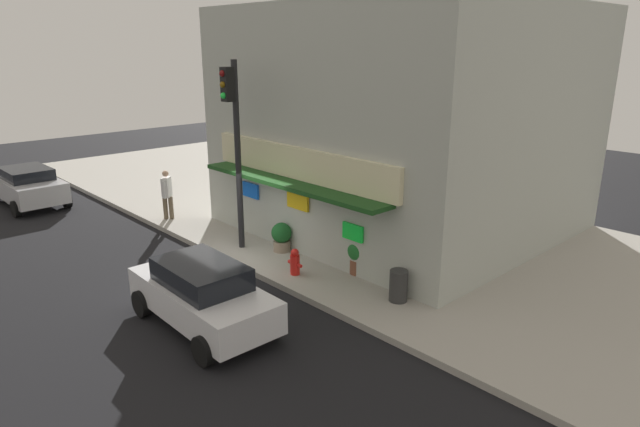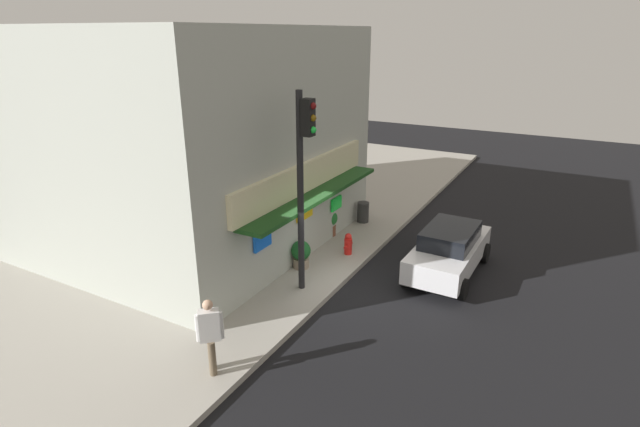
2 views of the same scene
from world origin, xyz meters
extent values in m
plane|color=black|center=(0.00, 0.00, 0.00)|extent=(54.73, 54.73, 0.00)
cube|color=#A39E93|center=(0.00, 5.50, 0.08)|extent=(36.48, 11.00, 0.17)
cube|color=#ADB2A8|center=(0.92, 6.41, 3.74)|extent=(9.80, 9.20, 7.14)
cube|color=beige|center=(0.92, 1.73, 2.94)|extent=(7.45, 0.16, 0.92)
cube|color=#194719|center=(0.92, 1.38, 2.42)|extent=(7.06, 0.90, 0.12)
cube|color=blue|center=(-1.43, 1.75, 1.70)|extent=(0.77, 0.08, 0.47)
cube|color=yellow|center=(0.87, 1.75, 1.80)|extent=(0.89, 0.08, 0.45)
cube|color=#19E53F|center=(3.08, 1.75, 1.42)|extent=(0.70, 0.08, 0.45)
cylinder|color=black|center=(-0.80, 0.89, 2.97)|extent=(0.18, 0.18, 5.60)
cube|color=black|center=(-0.80, 0.64, 5.09)|extent=(0.32, 0.28, 0.95)
sphere|color=maroon|center=(-0.80, 0.49, 5.39)|extent=(0.18, 0.18, 0.18)
sphere|color=brown|center=(-0.80, 0.49, 5.09)|extent=(0.18, 0.18, 0.18)
sphere|color=#1ED83F|center=(-0.80, 0.49, 4.79)|extent=(0.18, 0.18, 0.18)
cylinder|color=red|center=(1.93, 0.71, 0.44)|extent=(0.26, 0.26, 0.55)
sphere|color=red|center=(1.93, 0.71, 0.79)|extent=(0.22, 0.22, 0.22)
cylinder|color=red|center=(1.74, 0.71, 0.47)|extent=(0.12, 0.10, 0.10)
cylinder|color=red|center=(2.12, 0.71, 0.47)|extent=(0.12, 0.10, 0.10)
cylinder|color=#2D2D2D|center=(4.88, 1.49, 0.56)|extent=(0.45, 0.45, 0.79)
cylinder|color=brown|center=(-5.04, 0.58, 0.58)|extent=(0.23, 0.23, 0.82)
cylinder|color=brown|center=(-4.88, 0.72, 0.58)|extent=(0.23, 0.23, 0.82)
cube|color=silver|center=(-4.96, 0.65, 1.34)|extent=(0.47, 0.49, 0.70)
sphere|color=tan|center=(-4.96, 0.65, 1.83)|extent=(0.22, 0.22, 0.22)
cylinder|color=silver|center=(-4.80, 0.48, 1.30)|extent=(0.14, 0.14, 0.63)
cylinder|color=silver|center=(-5.13, 0.83, 1.30)|extent=(0.14, 0.14, 0.63)
cylinder|color=brown|center=(3.06, 2.02, 0.37)|extent=(0.48, 0.48, 0.41)
sphere|color=#1E6628|center=(3.06, 2.02, 0.83)|extent=(0.61, 0.61, 0.61)
cylinder|color=gray|center=(0.31, 1.57, 0.33)|extent=(0.51, 0.51, 0.32)
sphere|color=#195623|center=(0.31, 1.57, 0.75)|extent=(0.62, 0.62, 0.62)
cube|color=silver|center=(2.46, -2.48, 0.68)|extent=(4.05, 1.74, 0.71)
cube|color=black|center=(2.46, -2.48, 1.29)|extent=(2.20, 1.44, 0.51)
cylinder|color=black|center=(3.88, -1.67, 0.32)|extent=(0.64, 0.23, 0.64)
cylinder|color=black|center=(3.86, -3.34, 0.32)|extent=(0.64, 0.23, 0.64)
cylinder|color=black|center=(1.07, -1.62, 0.32)|extent=(0.64, 0.23, 0.64)
cylinder|color=black|center=(1.04, -3.29, 0.32)|extent=(0.64, 0.23, 0.64)
camera|label=1|loc=(12.47, -8.23, 6.15)|focal=30.80mm
camera|label=2|loc=(-11.64, -5.67, 7.13)|focal=27.69mm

